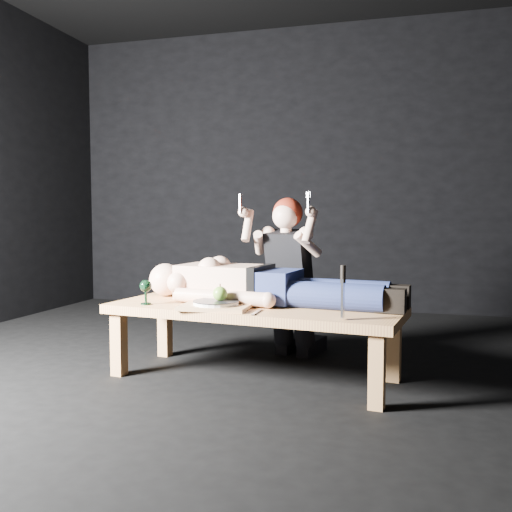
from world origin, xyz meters
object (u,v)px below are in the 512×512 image
(kneeling_woman, at_px, (293,276))
(carving_knife, at_px, (343,293))
(table, at_px, (254,342))
(goblet, at_px, (146,292))
(lying_man, at_px, (271,281))
(serving_tray, at_px, (216,307))

(kneeling_woman, distance_m, carving_knife, 1.03)
(table, height_order, goblet, goblet)
(lying_man, relative_size, serving_tray, 4.74)
(kneeling_woman, bearing_deg, table, -87.15)
(table, bearing_deg, serving_tray, -130.31)
(table, distance_m, carving_knife, 0.76)
(carving_knife, bearing_deg, table, 157.80)
(kneeling_woman, relative_size, carving_knife, 4.00)
(table, xyz_separation_m, goblet, (-0.65, -0.14, 0.30))
(table, bearing_deg, carving_knife, -22.20)
(carving_knife, bearing_deg, kneeling_woman, 123.85)
(goblet, distance_m, carving_knife, 1.25)
(lying_man, distance_m, goblet, 0.78)
(lying_man, xyz_separation_m, kneeling_woman, (0.04, 0.47, -0.01))
(goblet, bearing_deg, lying_man, 20.04)
(table, distance_m, kneeling_woman, 0.70)
(serving_tray, bearing_deg, table, 42.32)
(table, distance_m, serving_tray, 0.34)
(kneeling_woman, xyz_separation_m, carving_knife, (0.46, -0.92, 0.02))
(kneeling_woman, bearing_deg, carving_knife, -49.29)
(lying_man, height_order, carving_knife, carving_knife)
(lying_man, xyz_separation_m, serving_tray, (-0.26, -0.29, -0.13))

